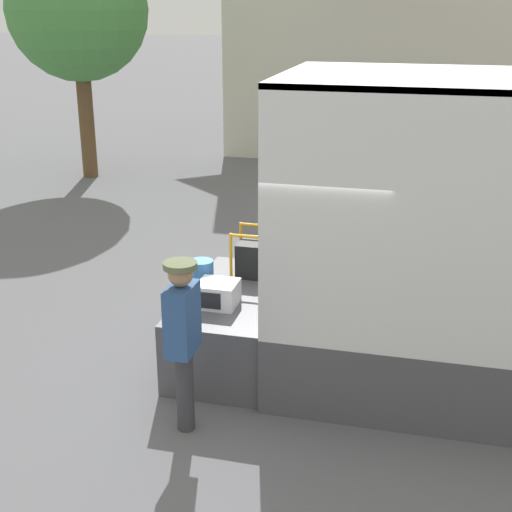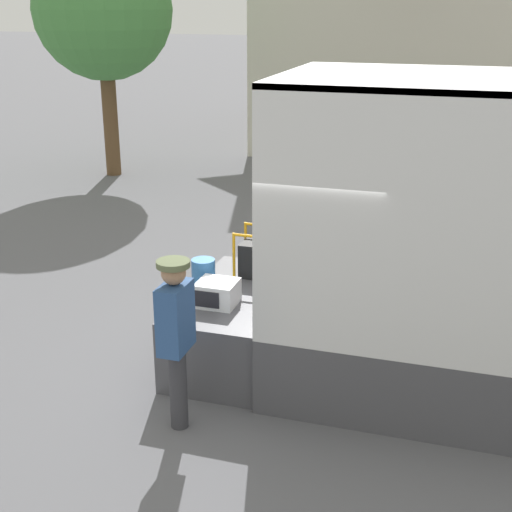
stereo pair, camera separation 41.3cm
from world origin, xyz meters
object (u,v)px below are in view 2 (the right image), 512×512
object	(u,v)px
microwave	(217,293)
worker_person	(176,327)
portable_generator	(261,258)
orange_bucket	(203,275)
street_tree	(103,10)

from	to	relation	value
microwave	worker_person	size ratio (longest dim) A/B	0.25
portable_generator	orange_bucket	distance (m)	0.85
microwave	street_tree	size ratio (longest dim) A/B	0.08
worker_person	street_tree	distance (m)	11.83
portable_generator	worker_person	size ratio (longest dim) A/B	0.33
orange_bucket	street_tree	distance (m)	10.41
microwave	street_tree	bearing A→B (deg)	124.55
orange_bucket	street_tree	world-z (taller)	street_tree
orange_bucket	street_tree	size ratio (longest dim) A/B	0.07
microwave	orange_bucket	size ratio (longest dim) A/B	1.14
microwave	orange_bucket	distance (m)	0.46
portable_generator	worker_person	world-z (taller)	worker_person
worker_person	street_tree	xyz separation A→B (m)	(-5.96, 9.84, 2.76)
worker_person	street_tree	size ratio (longest dim) A/B	0.33
orange_bucket	microwave	bearing A→B (deg)	-48.84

